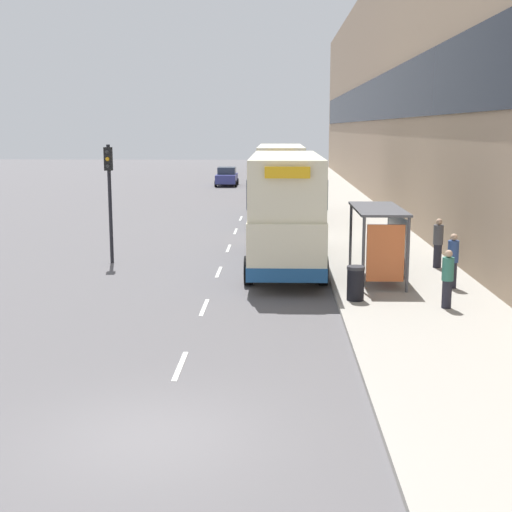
{
  "coord_description": "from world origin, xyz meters",
  "views": [
    {
      "loc": [
        2.18,
        -11.56,
        5.29
      ],
      "look_at": [
        1.27,
        18.43,
        -0.11
      ],
      "focal_mm": 50.0,
      "sensor_mm": 36.0,
      "label": 1
    }
  ],
  "objects_px": {
    "double_decker_bus_ahead": "(281,181)",
    "pedestrian_at_shelter": "(447,278)",
    "pedestrian_3": "(453,260)",
    "car_1": "(227,177)",
    "pedestrian_1": "(395,237)",
    "car_0": "(274,186)",
    "traffic_light_far_kerb": "(109,184)",
    "double_decker_bus_near": "(285,208)",
    "litter_bin": "(356,283)",
    "pedestrian_2": "(438,243)",
    "car_2": "(282,171)",
    "bus_shelter": "(384,231)"
  },
  "relations": [
    {
      "from": "pedestrian_3",
      "to": "pedestrian_at_shelter",
      "type": "bearing_deg",
      "value": -106.52
    },
    {
      "from": "double_decker_bus_near",
      "to": "traffic_light_far_kerb",
      "type": "distance_m",
      "value": 6.96
    },
    {
      "from": "double_decker_bus_ahead",
      "to": "car_0",
      "type": "bearing_deg",
      "value": 91.97
    },
    {
      "from": "double_decker_bus_near",
      "to": "litter_bin",
      "type": "xyz_separation_m",
      "value": [
        2.08,
        -5.82,
        -1.61
      ]
    },
    {
      "from": "litter_bin",
      "to": "pedestrian_2",
      "type": "bearing_deg",
      "value": 55.41
    },
    {
      "from": "car_0",
      "to": "pedestrian_2",
      "type": "relative_size",
      "value": 2.18
    },
    {
      "from": "pedestrian_3",
      "to": "litter_bin",
      "type": "distance_m",
      "value": 3.8
    },
    {
      "from": "double_decker_bus_ahead",
      "to": "car_2",
      "type": "xyz_separation_m",
      "value": [
        0.29,
        32.85,
        -1.41
      ]
    },
    {
      "from": "car_0",
      "to": "car_1",
      "type": "height_order",
      "value": "car_0"
    },
    {
      "from": "double_decker_bus_ahead",
      "to": "pedestrian_1",
      "type": "height_order",
      "value": "double_decker_bus_ahead"
    },
    {
      "from": "pedestrian_at_shelter",
      "to": "car_1",
      "type": "bearing_deg",
      "value": 101.85
    },
    {
      "from": "pedestrian_2",
      "to": "litter_bin",
      "type": "xyz_separation_m",
      "value": [
        -3.61,
        -5.24,
        -0.41
      ]
    },
    {
      "from": "bus_shelter",
      "to": "pedestrian_3",
      "type": "distance_m",
      "value": 2.47
    },
    {
      "from": "double_decker_bus_ahead",
      "to": "pedestrian_at_shelter",
      "type": "xyz_separation_m",
      "value": [
        4.76,
        -20.84,
        -1.27
      ]
    },
    {
      "from": "double_decker_bus_near",
      "to": "car_2",
      "type": "bearing_deg",
      "value": 89.81
    },
    {
      "from": "pedestrian_at_shelter",
      "to": "pedestrian_1",
      "type": "relative_size",
      "value": 1.08
    },
    {
      "from": "bus_shelter",
      "to": "double_decker_bus_near",
      "type": "relative_size",
      "value": 0.41
    },
    {
      "from": "bus_shelter",
      "to": "car_0",
      "type": "height_order",
      "value": "bus_shelter"
    },
    {
      "from": "pedestrian_at_shelter",
      "to": "traffic_light_far_kerb",
      "type": "relative_size",
      "value": 0.37
    },
    {
      "from": "pedestrian_2",
      "to": "car_1",
      "type": "bearing_deg",
      "value": 105.04
    },
    {
      "from": "pedestrian_1",
      "to": "litter_bin",
      "type": "relative_size",
      "value": 1.5
    },
    {
      "from": "pedestrian_at_shelter",
      "to": "pedestrian_1",
      "type": "xyz_separation_m",
      "value": [
        -0.16,
        8.36,
        -0.07
      ]
    },
    {
      "from": "bus_shelter",
      "to": "litter_bin",
      "type": "bearing_deg",
      "value": -113.8
    },
    {
      "from": "double_decker_bus_near",
      "to": "car_2",
      "type": "relative_size",
      "value": 2.64
    },
    {
      "from": "bus_shelter",
      "to": "car_1",
      "type": "xyz_separation_m",
      "value": [
        -8.32,
        42.33,
        -1.02
      ]
    },
    {
      "from": "car_0",
      "to": "pedestrian_3",
      "type": "xyz_separation_m",
      "value": [
        6.01,
        -31.72,
        0.15
      ]
    },
    {
      "from": "pedestrian_3",
      "to": "double_decker_bus_ahead",
      "type": "bearing_deg",
      "value": 106.95
    },
    {
      "from": "car_2",
      "to": "pedestrian_at_shelter",
      "type": "bearing_deg",
      "value": -85.25
    },
    {
      "from": "double_decker_bus_near",
      "to": "pedestrian_at_shelter",
      "type": "xyz_separation_m",
      "value": [
        4.62,
        -6.69,
        -1.27
      ]
    },
    {
      "from": "car_0",
      "to": "pedestrian_1",
      "type": "height_order",
      "value": "car_0"
    },
    {
      "from": "litter_bin",
      "to": "pedestrian_1",
      "type": "bearing_deg",
      "value": 72.31
    },
    {
      "from": "pedestrian_3",
      "to": "car_1",
      "type": "bearing_deg",
      "value": 103.54
    },
    {
      "from": "double_decker_bus_ahead",
      "to": "litter_bin",
      "type": "relative_size",
      "value": 10.01
    },
    {
      "from": "bus_shelter",
      "to": "traffic_light_far_kerb",
      "type": "distance_m",
      "value": 10.92
    },
    {
      "from": "double_decker_bus_ahead",
      "to": "traffic_light_far_kerb",
      "type": "xyz_separation_m",
      "value": [
        -6.74,
        -13.45,
        0.86
      ]
    },
    {
      "from": "pedestrian_at_shelter",
      "to": "pedestrian_3",
      "type": "relative_size",
      "value": 0.95
    },
    {
      "from": "double_decker_bus_near",
      "to": "double_decker_bus_ahead",
      "type": "height_order",
      "value": "same"
    },
    {
      "from": "pedestrian_2",
      "to": "car_2",
      "type": "bearing_deg",
      "value": 96.63
    },
    {
      "from": "pedestrian_1",
      "to": "pedestrian_2",
      "type": "xyz_separation_m",
      "value": [
        1.22,
        -2.25,
        0.14
      ]
    },
    {
      "from": "pedestrian_1",
      "to": "car_0",
      "type": "bearing_deg",
      "value": 101.02
    },
    {
      "from": "double_decker_bus_near",
      "to": "car_1",
      "type": "distance_m",
      "value": 39.62
    },
    {
      "from": "pedestrian_1",
      "to": "car_2",
      "type": "bearing_deg",
      "value": 95.43
    },
    {
      "from": "bus_shelter",
      "to": "car_0",
      "type": "distance_m",
      "value": 30.99
    },
    {
      "from": "car_0",
      "to": "pedestrian_at_shelter",
      "type": "relative_size",
      "value": 2.36
    },
    {
      "from": "pedestrian_at_shelter",
      "to": "double_decker_bus_near",
      "type": "bearing_deg",
      "value": 124.65
    },
    {
      "from": "pedestrian_1",
      "to": "pedestrian_2",
      "type": "bearing_deg",
      "value": -61.47
    },
    {
      "from": "double_decker_bus_near",
      "to": "bus_shelter",
      "type": "bearing_deg",
      "value": -42.77
    },
    {
      "from": "bus_shelter",
      "to": "traffic_light_far_kerb",
      "type": "height_order",
      "value": "traffic_light_far_kerb"
    },
    {
      "from": "double_decker_bus_ahead",
      "to": "car_1",
      "type": "relative_size",
      "value": 2.36
    },
    {
      "from": "car_0",
      "to": "car_2",
      "type": "distance_m",
      "value": 19.34
    }
  ]
}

